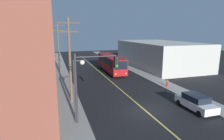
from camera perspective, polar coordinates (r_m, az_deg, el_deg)
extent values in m
plane|color=black|center=(19.47, 10.44, -12.35)|extent=(120.00, 120.00, 0.00)
cube|color=gray|center=(26.78, -14.12, -5.56)|extent=(2.50, 90.00, 0.15)
cube|color=gray|center=(31.09, 13.61, -3.11)|extent=(2.50, 90.00, 0.15)
cube|color=#D8CC4C|center=(32.73, -1.96, -2.16)|extent=(0.16, 60.00, 0.01)
cube|color=brown|center=(24.48, -29.58, 7.98)|extent=(10.00, 23.75, 13.83)
cube|color=black|center=(24.77, -17.02, -3.46)|extent=(0.06, 16.62, 1.30)
cube|color=black|center=(24.16, -17.48, 3.88)|extent=(0.06, 16.62, 1.30)
cube|color=black|center=(23.96, -17.96, 11.48)|extent=(0.06, 16.62, 1.30)
cube|color=black|center=(24.18, -18.47, 19.07)|extent=(0.06, 16.62, 1.30)
cube|color=#B2B2A8|center=(43.99, 14.14, 4.75)|extent=(12.00, 22.03, 5.54)
cube|color=black|center=(41.34, 7.00, 2.95)|extent=(0.06, 15.42, 1.30)
cube|color=maroon|center=(36.60, -0.32, 2.25)|extent=(2.85, 12.06, 2.75)
cube|color=black|center=(30.89, 2.73, 1.44)|extent=(2.35, 0.14, 1.40)
cube|color=black|center=(42.23, -2.56, 4.38)|extent=(2.30, 0.14, 1.10)
cube|color=black|center=(36.20, -2.23, 2.98)|extent=(0.32, 10.20, 1.10)
cube|color=black|center=(36.88, 1.56, 3.14)|extent=(0.32, 10.20, 1.10)
cube|color=orange|center=(30.80, 2.74, 2.54)|extent=(1.79, 0.11, 0.30)
sphere|color=#F9D872|center=(30.87, 1.17, -1.30)|extent=(0.24, 0.24, 0.24)
sphere|color=#F9D872|center=(31.44, 4.27, -1.09)|extent=(0.24, 0.24, 0.24)
cylinder|color=black|center=(32.60, -0.19, -1.32)|extent=(0.33, 1.01, 1.00)
cylinder|color=black|center=(33.28, 3.54, -1.07)|extent=(0.33, 1.01, 1.00)
cylinder|color=black|center=(39.90, -3.25, 1.10)|extent=(0.33, 1.01, 1.00)
cylinder|color=black|center=(40.45, -0.15, 1.26)|extent=(0.33, 1.01, 1.00)
cube|color=silver|center=(21.02, 24.21, -9.41)|extent=(1.83, 4.41, 0.70)
cube|color=black|center=(20.80, 24.36, -7.74)|extent=(1.63, 2.47, 0.60)
cylinder|color=black|center=(19.62, 25.26, -12.12)|extent=(0.22, 0.64, 0.64)
cylinder|color=black|center=(20.69, 28.60, -11.21)|extent=(0.22, 0.64, 0.64)
cylinder|color=black|center=(21.72, 19.89, -9.37)|extent=(0.22, 0.64, 0.64)
cylinder|color=black|center=(22.69, 23.15, -8.71)|extent=(0.22, 0.64, 0.64)
cylinder|color=brown|center=(20.72, -12.77, 2.77)|extent=(0.28, 0.28, 9.20)
cube|color=#4C3D2D|center=(20.50, -13.29, 13.88)|extent=(2.40, 0.16, 0.16)
cube|color=#4C3D2D|center=(20.48, -13.17, 11.37)|extent=(2.00, 0.16, 0.16)
cylinder|color=brown|center=(36.70, -16.04, 6.57)|extent=(0.28, 0.28, 9.39)
cube|color=#4C3D2D|center=(36.58, -16.41, 12.97)|extent=(2.40, 0.16, 0.16)
cube|color=#4C3D2D|center=(36.57, -16.33, 11.56)|extent=(2.00, 0.16, 0.16)
cylinder|color=#2D2D33|center=(15.78, -10.96, -5.95)|extent=(0.18, 0.18, 6.00)
cylinder|color=#2D2D33|center=(15.47, -4.89, 4.14)|extent=(3.50, 0.12, 0.12)
cube|color=black|center=(16.03, 1.25, 2.46)|extent=(0.32, 0.36, 1.00)
sphere|color=#2D2D2D|center=(15.80, 1.48, 3.49)|extent=(0.22, 0.22, 0.22)
sphere|color=#2D2D2D|center=(15.85, 1.48, 2.35)|extent=(0.22, 0.22, 0.22)
sphere|color=green|center=(15.90, 1.47, 1.21)|extent=(0.22, 0.22, 0.22)
cylinder|color=#38383D|center=(15.95, -11.33, -6.72)|extent=(0.16, 0.16, 5.50)
cylinder|color=#38383D|center=(15.36, -10.43, 2.80)|extent=(0.70, 0.10, 0.10)
sphere|color=#EAE5C6|center=(15.43, -9.12, 2.32)|extent=(0.40, 0.40, 0.40)
cylinder|color=red|center=(27.96, 16.63, -4.05)|extent=(0.26, 0.26, 0.70)
sphere|color=gold|center=(27.87, 16.68, -3.32)|extent=(0.24, 0.24, 0.24)
cylinder|color=red|center=(27.85, 16.37, -3.89)|extent=(0.12, 0.10, 0.10)
cylinder|color=red|center=(28.03, 16.91, -3.82)|extent=(0.12, 0.10, 0.10)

